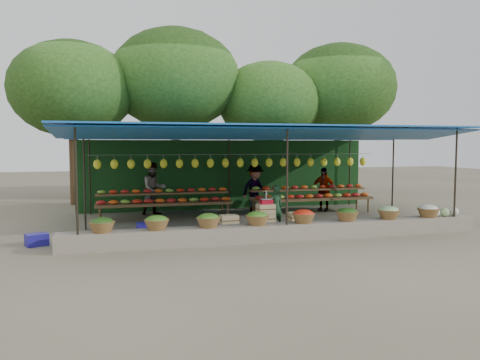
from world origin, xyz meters
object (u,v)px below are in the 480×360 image
object	(u,v)px
vendor_seated	(276,207)
blue_crate_front	(37,240)
blue_crate_back	(148,229)
crate_counter	(264,221)
weighing_scale	(266,201)

from	to	relation	value
vendor_seated	blue_crate_front	bearing A→B (deg)	-8.22
vendor_seated	blue_crate_front	xyz separation A→B (m)	(-6.10, -0.67, -0.46)
vendor_seated	blue_crate_back	distance (m)	3.56
blue_crate_back	vendor_seated	bearing A→B (deg)	-4.18
crate_counter	blue_crate_back	xyz separation A→B (m)	(-3.03, 0.46, -0.15)
blue_crate_front	blue_crate_back	bearing A→B (deg)	-9.92
crate_counter	vendor_seated	world-z (taller)	vendor_seated
blue_crate_back	weighing_scale	bearing A→B (deg)	-13.69
crate_counter	weighing_scale	world-z (taller)	weighing_scale
crate_counter	weighing_scale	distance (m)	0.54
vendor_seated	crate_counter	bearing A→B (deg)	31.61
blue_crate_back	blue_crate_front	bearing A→B (deg)	-171.94
vendor_seated	weighing_scale	bearing A→B (deg)	34.16
blue_crate_front	blue_crate_back	xyz separation A→B (m)	(2.57, 0.61, 0.02)
crate_counter	blue_crate_front	distance (m)	5.60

